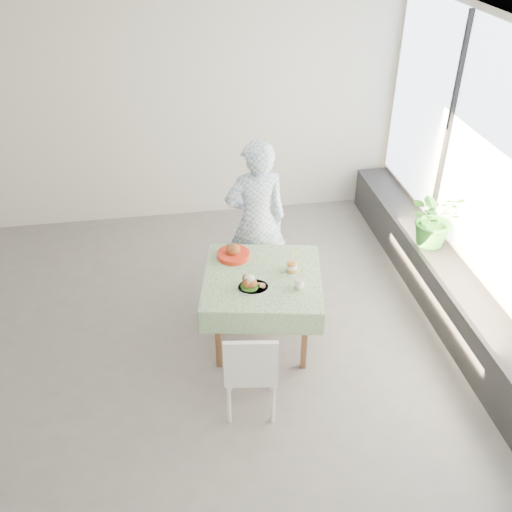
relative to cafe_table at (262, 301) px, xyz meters
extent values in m
plane|color=slate|center=(-0.90, 0.08, -0.46)|extent=(6.00, 6.00, 0.00)
plane|color=white|center=(-0.90, 0.08, 2.34)|extent=(6.00, 6.00, 0.00)
cube|color=silver|center=(-0.90, 2.58, 0.94)|extent=(6.00, 0.02, 2.80)
cube|color=silver|center=(-0.90, -2.42, 0.94)|extent=(6.00, 0.02, 2.80)
cube|color=silver|center=(2.10, 0.08, 0.94)|extent=(0.02, 5.00, 2.80)
cube|color=#D1E0F9|center=(2.07, 0.08, 1.19)|extent=(0.01, 4.80, 2.18)
cube|color=black|center=(1.90, 0.08, -0.21)|extent=(0.40, 4.80, 0.50)
cube|color=brown|center=(0.00, 0.00, 0.25)|extent=(1.05, 1.05, 0.04)
cube|color=silver|center=(0.00, 0.00, 0.28)|extent=(1.22, 1.22, 0.01)
cube|color=white|center=(0.16, 0.65, -0.04)|extent=(0.46, 0.46, 0.04)
cube|color=white|center=(0.13, 0.83, 0.18)|extent=(0.40, 0.10, 0.40)
cube|color=white|center=(-0.23, -0.81, -0.02)|extent=(0.47, 0.47, 0.04)
cube|color=white|center=(-0.26, -0.99, 0.21)|extent=(0.42, 0.10, 0.41)
imported|color=#80A6CD|center=(0.06, 0.76, 0.40)|extent=(0.67, 0.48, 1.73)
cylinder|color=white|center=(-0.11, -0.17, 0.29)|extent=(0.28, 0.28, 0.02)
cylinder|color=#1F5114|center=(-0.14, -0.17, 0.30)|extent=(0.15, 0.15, 0.02)
ellipsoid|color=#985424|center=(-0.14, -0.17, 0.35)|extent=(0.13, 0.12, 0.10)
ellipsoid|color=white|center=(-0.14, -0.17, 0.39)|extent=(0.09, 0.09, 0.06)
cylinder|color=#AD2510|center=(-0.03, -0.18, 0.31)|extent=(0.05, 0.05, 0.03)
cylinder|color=white|center=(0.27, 0.03, 0.35)|extent=(0.09, 0.09, 0.14)
cylinder|color=orange|center=(0.27, 0.03, 0.33)|extent=(0.08, 0.08, 0.10)
cylinder|color=white|center=(0.27, 0.03, 0.42)|extent=(0.10, 0.10, 0.01)
cylinder|color=yellow|center=(0.28, 0.03, 0.47)|extent=(0.01, 0.03, 0.19)
cylinder|color=white|center=(0.28, -0.23, 0.34)|extent=(0.08, 0.08, 0.12)
cylinder|color=white|center=(0.28, -0.23, 0.33)|extent=(0.07, 0.07, 0.08)
cylinder|color=white|center=(0.28, -0.23, 0.40)|extent=(0.09, 0.09, 0.01)
cylinder|color=yellow|center=(0.29, -0.23, 0.44)|extent=(0.01, 0.03, 0.16)
cylinder|color=red|center=(-0.22, 0.34, 0.31)|extent=(0.31, 0.31, 0.05)
cylinder|color=white|center=(-0.22, 0.34, 0.32)|extent=(0.26, 0.26, 0.02)
ellipsoid|color=#985424|center=(-0.22, 0.34, 0.37)|extent=(0.14, 0.13, 0.12)
imported|color=#34842C|center=(1.91, 0.63, 0.35)|extent=(0.61, 0.54, 0.62)
camera|label=1|loc=(-0.72, -4.07, 3.27)|focal=40.00mm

